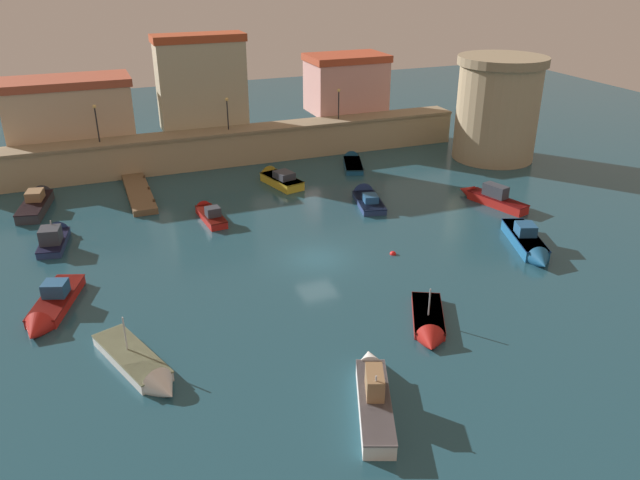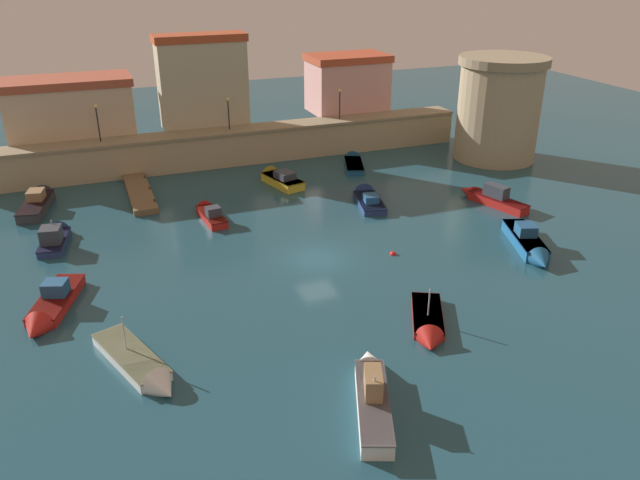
{
  "view_description": "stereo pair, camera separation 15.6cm",
  "coord_description": "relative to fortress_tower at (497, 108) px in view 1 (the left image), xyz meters",
  "views": [
    {
      "loc": [
        -13.43,
        -34.88,
        18.71
      ],
      "look_at": [
        0.0,
        -0.52,
        1.6
      ],
      "focal_mm": 35.12,
      "sensor_mm": 36.0,
      "label": 1
    },
    {
      "loc": [
        -13.28,
        -34.94,
        18.71
      ],
      "look_at": [
        0.0,
        -0.52,
        1.6
      ],
      "focal_mm": 35.12,
      "sensor_mm": 36.0,
      "label": 2
    }
  ],
  "objects": [
    {
      "name": "ground_plane",
      "position": [
        -24.23,
        -14.59,
        -4.97
      ],
      "size": [
        126.44,
        126.44,
        0.0
      ],
      "primitive_type": "plane",
      "color": "#1E4756"
    },
    {
      "name": "quay_wall",
      "position": [
        -24.23,
        7.83,
        -3.3
      ],
      "size": [
        46.6,
        3.0,
        3.3
      ],
      "color": "tan",
      "rests_on": "ground"
    },
    {
      "name": "old_town_backdrop",
      "position": [
        -26.33,
        11.5,
        1.35
      ],
      "size": [
        37.35,
        5.55,
        8.69
      ],
      "color": "#CAAF8F",
      "rests_on": "ground"
    },
    {
      "name": "fortress_tower",
      "position": [
        0.0,
        0.0,
        0.0
      ],
      "size": [
        8.39,
        8.39,
        9.81
      ],
      "color": "tan",
      "rests_on": "ground"
    },
    {
      "name": "pier_dock",
      "position": [
        -33.9,
        1.84,
        -4.72
      ],
      "size": [
        1.9,
        9.29,
        0.7
      ],
      "color": "brown",
      "rests_on": "ground"
    },
    {
      "name": "quay_lamp_0",
      "position": [
        -36.24,
        7.83,
        0.55
      ],
      "size": [
        0.32,
        0.32,
        3.32
      ],
      "color": "black",
      "rests_on": "quay_wall"
    },
    {
      "name": "quay_lamp_1",
      "position": [
        -24.57,
        7.83,
        0.37
      ],
      "size": [
        0.32,
        0.32,
        3.01
      ],
      "color": "black",
      "rests_on": "quay_wall"
    },
    {
      "name": "quay_lamp_2",
      "position": [
        -13.26,
        7.83,
        0.38
      ],
      "size": [
        0.32,
        0.32,
        3.01
      ],
      "color": "black",
      "rests_on": "quay_wall"
    },
    {
      "name": "moored_boat_0",
      "position": [
        -21.73,
        -24.92,
        -4.72
      ],
      "size": [
        3.94,
        5.68,
        2.63
      ],
      "rotation": [
        0.0,
        0.0,
        -2.04
      ],
      "color": "red",
      "rests_on": "ground"
    },
    {
      "name": "moored_boat_1",
      "position": [
        -22.14,
        0.7,
        -4.49
      ],
      "size": [
        3.12,
        5.88,
        1.82
      ],
      "rotation": [
        0.0,
        0.0,
        1.83
      ],
      "color": "gold",
      "rests_on": "ground"
    },
    {
      "name": "moored_boat_2",
      "position": [
        -7.55,
        -10.35,
        -4.4
      ],
      "size": [
        2.96,
        6.64,
        1.93
      ],
      "rotation": [
        0.0,
        0.0,
        1.85
      ],
      "color": "red",
      "rests_on": "ground"
    },
    {
      "name": "moored_boat_3",
      "position": [
        -40.82,
        -15.7,
        -4.57
      ],
      "size": [
        3.78,
        6.81,
        1.92
      ],
      "rotation": [
        0.0,
        0.0,
        -1.91
      ],
      "color": "red",
      "rests_on": "ground"
    },
    {
      "name": "moored_boat_4",
      "position": [
        -16.64,
        -6.11,
        -4.65
      ],
      "size": [
        3.0,
        5.97,
        1.74
      ],
      "rotation": [
        0.0,
        0.0,
        1.35
      ],
      "color": "navy",
      "rests_on": "ground"
    },
    {
      "name": "moored_boat_5",
      "position": [
        -10.29,
        -18.67,
        -4.46
      ],
      "size": [
        3.85,
        7.12,
        1.92
      ],
      "rotation": [
        0.0,
        0.0,
        -1.92
      ],
      "color": "#195689",
      "rests_on": "ground"
    },
    {
      "name": "moored_boat_7",
      "position": [
        -36.6,
        -23.18,
        -4.65
      ],
      "size": [
        3.89,
        7.0,
        2.95
      ],
      "rotation": [
        0.0,
        0.0,
        -1.22
      ],
      "color": "white",
      "rests_on": "ground"
    },
    {
      "name": "moored_boat_8",
      "position": [
        -27.11,
        -29.13,
        -4.41
      ],
      "size": [
        3.86,
        7.1,
        2.37
      ],
      "rotation": [
        0.0,
        0.0,
        1.2
      ],
      "color": "white",
      "rests_on": "ground"
    },
    {
      "name": "moored_boat_9",
      "position": [
        -29.46,
        -4.9,
        -4.58
      ],
      "size": [
        1.72,
        5.38,
        1.59
      ],
      "rotation": [
        0.0,
        0.0,
        1.66
      ],
      "color": "red",
      "rests_on": "ground"
    },
    {
      "name": "moored_boat_10",
      "position": [
        -13.75,
        3.19,
        -4.7
      ],
      "size": [
        3.38,
        5.94,
        1.48
      ],
      "rotation": [
        0.0,
        0.0,
        1.23
      ],
      "color": "#195689",
      "rests_on": "ground"
    },
    {
      "name": "moored_boat_11",
      "position": [
        -41.72,
        2.27,
        -4.47
      ],
      "size": [
        3.03,
        7.14,
        1.95
      ],
      "rotation": [
        0.0,
        0.0,
        1.37
      ],
      "color": "#333338",
      "rests_on": "ground"
    },
    {
      "name": "moored_boat_12",
      "position": [
        -40.47,
        -5.47,
        -4.49
      ],
      "size": [
        2.43,
        5.48,
        2.35
      ],
      "rotation": [
        0.0,
        0.0,
        1.4
      ],
      "color": "navy",
      "rests_on": "ground"
    },
    {
      "name": "mooring_buoy_0",
      "position": [
        -19.2,
        -15.84,
        -4.97
      ],
      "size": [
        0.44,
        0.44,
        0.44
      ],
      "primitive_type": "sphere",
      "color": "red",
      "rests_on": "ground"
    }
  ]
}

